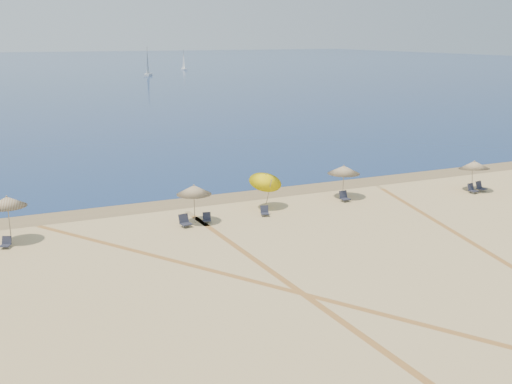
# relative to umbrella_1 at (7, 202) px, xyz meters

# --- Properties ---
(ground) EXTENTS (160.00, 160.00, 0.00)m
(ground) POSITION_rel_umbrella_1_xyz_m (14.56, -20.14, -2.29)
(ground) COLOR tan
(ground) RESTS_ON ground
(ocean) EXTENTS (500.00, 500.00, 0.00)m
(ocean) POSITION_rel_umbrella_1_xyz_m (14.56, 204.86, -2.28)
(ocean) COLOR #0C2151
(ocean) RESTS_ON ground
(wet_sand) EXTENTS (500.00, 500.00, 0.00)m
(wet_sand) POSITION_rel_umbrella_1_xyz_m (14.56, 3.86, -2.28)
(wet_sand) COLOR olive
(wet_sand) RESTS_ON ground
(umbrella_1) EXTENTS (2.04, 2.04, 2.63)m
(umbrella_1) POSITION_rel_umbrella_1_xyz_m (0.00, 0.00, 0.00)
(umbrella_1) COLOR gray
(umbrella_1) RESTS_ON ground
(umbrella_2) EXTENTS (2.10, 2.10, 2.38)m
(umbrella_2) POSITION_rel_umbrella_1_xyz_m (10.26, -0.72, -0.25)
(umbrella_2) COLOR gray
(umbrella_2) RESTS_ON ground
(umbrella_3) EXTENTS (2.13, 2.17, 2.66)m
(umbrella_3) POSITION_rel_umbrella_1_xyz_m (15.47, 0.34, -0.31)
(umbrella_3) COLOR gray
(umbrella_3) RESTS_ON ground
(umbrella_4) EXTENTS (2.24, 2.24, 2.32)m
(umbrella_4) POSITION_rel_umbrella_1_xyz_m (21.47, 0.56, -0.31)
(umbrella_4) COLOR gray
(umbrella_4) RESTS_ON ground
(umbrella_5) EXTENTS (2.16, 2.20, 2.29)m
(umbrella_5) POSITION_rel_umbrella_1_xyz_m (31.10, -1.58, -0.38)
(umbrella_5) COLOR gray
(umbrella_5) RESTS_ON ground
(chair_2) EXTENTS (0.68, 0.72, 0.60)m
(chair_2) POSITION_rel_umbrella_1_xyz_m (-0.28, -0.86, -2.03)
(chair_2) COLOR #1D1F2D
(chair_2) RESTS_ON ground
(chair_3) EXTENTS (0.71, 0.80, 0.73)m
(chair_3) POSITION_rel_umbrella_1_xyz_m (9.49, -1.23, -1.97)
(chair_3) COLOR #1D1F2D
(chair_3) RESTS_ON ground
(chair_4) EXTENTS (0.63, 0.68, 0.59)m
(chair_4) POSITION_rel_umbrella_1_xyz_m (10.95, -0.96, -2.03)
(chair_4) COLOR #1D1F2D
(chair_4) RESTS_ON ground
(chair_5) EXTENTS (0.65, 0.71, 0.61)m
(chair_5) POSITION_rel_umbrella_1_xyz_m (14.72, -1.12, -2.02)
(chair_5) COLOR #1D1F2D
(chair_5) RESTS_ON ground
(chair_6) EXTENTS (0.58, 0.68, 0.69)m
(chair_6) POSITION_rel_umbrella_1_xyz_m (21.06, -0.27, -1.98)
(chair_6) COLOR #1D1F2D
(chair_6) RESTS_ON ground
(chair_7) EXTENTS (0.64, 0.72, 0.67)m
(chair_7) POSITION_rel_umbrella_1_xyz_m (30.61, -2.10, -1.99)
(chair_7) COLOR #1D1F2D
(chair_7) RESTS_ON ground
(chair_8) EXTENTS (0.71, 0.79, 0.70)m
(chair_8) POSITION_rel_umbrella_1_xyz_m (31.55, -1.93, -1.98)
(chair_8) COLOR #1D1F2D
(chair_8) RESTS_ON ground
(sailboat_1) EXTENTS (1.37, 4.38, 6.42)m
(sailboat_1) POSITION_rel_umbrella_1_xyz_m (57.76, 157.44, -0.34)
(sailboat_1) COLOR white
(sailboat_1) RESTS_ON ocean
(sailboat_2) EXTENTS (3.44, 5.36, 7.88)m
(sailboat_2) POSITION_rel_umbrella_1_xyz_m (39.74, 132.52, 0.10)
(sailboat_2) COLOR white
(sailboat_2) RESTS_ON ocean
(tire_tracks) EXTENTS (50.01, 39.83, 0.00)m
(tire_tracks) POSITION_rel_umbrella_1_xyz_m (14.41, -11.13, -2.29)
(tire_tracks) COLOR tan
(tire_tracks) RESTS_ON ground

